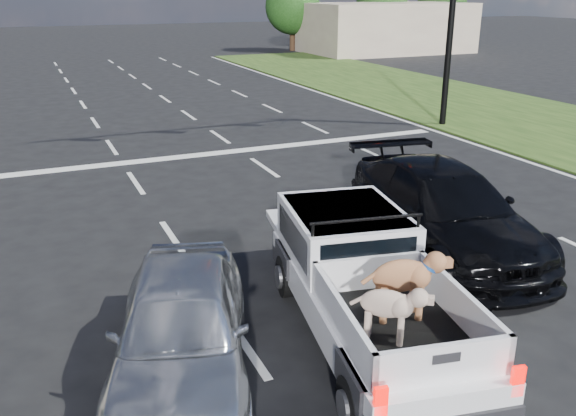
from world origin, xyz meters
name	(u,v)px	position (x,y,z in m)	size (l,w,h in m)	color
ground	(352,315)	(0.00, 0.00, 0.00)	(160.00, 160.00, 0.00)	black
road_markings	(219,190)	(0.00, 6.56, 0.01)	(17.75, 60.00, 0.01)	silver
building_right	(386,28)	(22.00, 34.00, 1.80)	(12.00, 7.00, 3.60)	#B9A98D
tree_far_d	(292,7)	(16.00, 38.00, 3.29)	(4.20, 4.20, 5.40)	#332114
tree_far_e	(382,6)	(24.00, 38.00, 3.29)	(4.20, 4.20, 5.40)	#332114
tree_far_f	(442,5)	(30.00, 38.00, 3.29)	(4.20, 4.20, 5.40)	#332114
pickup_truck	(364,282)	(-0.12, -0.51, 0.82)	(2.51, 4.94, 1.77)	black
silver_sedan	(181,326)	(-2.68, -0.43, 0.69)	(1.63, 4.06, 1.38)	silver
black_coupe	(443,210)	(2.77, 1.55, 0.77)	(2.17, 5.33, 1.55)	black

